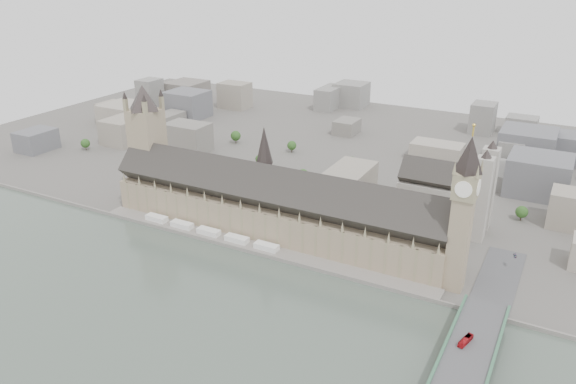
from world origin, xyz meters
The scene contains 14 objects.
ground centered at (0.00, 0.00, 0.00)m, with size 900.00×900.00×0.00m, color #595651.
river_thames centered at (0.00, -165.00, 0.00)m, with size 600.00×600.00×0.00m, color #4A574B.
embankment_wall centered at (0.00, -15.00, 1.50)m, with size 600.00×1.50×3.00m, color slate.
river_terrace centered at (0.00, -7.50, 1.00)m, with size 270.00×15.00×2.00m, color slate.
terrace_tents centered at (-40.00, -7.00, 4.00)m, with size 118.00×7.00×4.00m.
palace_of_westminster centered at (0.00, 19.70, 22.71)m, with size 265.00×40.73×55.44m.
elizabeth_tower centered at (138.00, 8.00, 58.09)m, with size 17.00×17.00×107.50m.
victoria_tower centered at (-122.00, 26.00, 55.20)m, with size 30.00×30.00×100.00m.
central_tower centered at (-10.00, 26.00, 57.92)m, with size 13.00×13.00×48.00m.
westminster_abbey centered at (110.92, 95.00, 25.08)m, with size 68.00×36.00×64.00m.
city_skyline_inland centered at (0.00, 245.00, 19.00)m, with size 720.00×360.00×38.00m, color gray, non-canonical shape.
park_trees centered at (-10.00, 60.00, 7.50)m, with size 110.00×30.00×15.00m, color #22491A, non-canonical shape.
red_bus_north centered at (158.76, -59.12, 11.95)m, with size 2.85×12.17×3.39m, color red.
car_approach centered at (168.46, 48.69, 10.94)m, with size 1.92×4.73×1.37m, color gray.
Camera 1 is at (189.48, -310.33, 193.59)m, focal length 35.00 mm.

